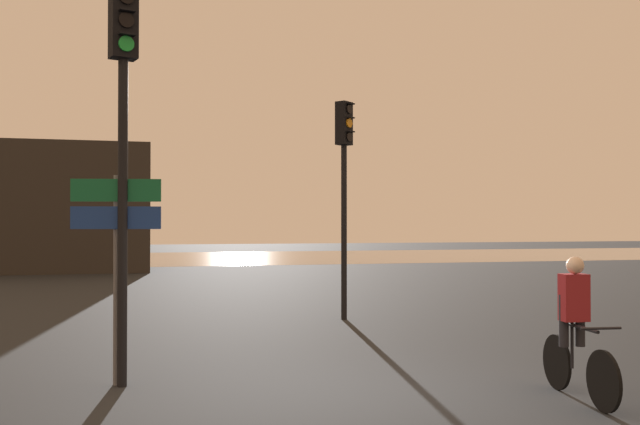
# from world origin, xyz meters

# --- Properties ---
(ground_plane) EXTENTS (120.00, 120.00, 0.00)m
(ground_plane) POSITION_xyz_m (0.00, 0.00, 0.00)
(ground_plane) COLOR black
(water_strip) EXTENTS (80.00, 16.00, 0.01)m
(water_strip) POSITION_xyz_m (0.00, 33.43, 0.00)
(water_strip) COLOR gray
(water_strip) RESTS_ON ground
(distant_building) EXTENTS (8.22, 4.00, 5.26)m
(distant_building) POSITION_xyz_m (-6.48, 23.43, 2.63)
(distant_building) COLOR #2D2823
(distant_building) RESTS_ON ground
(traffic_light_center) EXTENTS (0.41, 0.42, 4.53)m
(traffic_light_center) POSITION_xyz_m (1.37, 6.41, 3.15)
(traffic_light_center) COLOR black
(traffic_light_center) RESTS_ON ground
(traffic_light_near_left) EXTENTS (0.38, 0.39, 4.93)m
(traffic_light_near_left) POSITION_xyz_m (-2.95, 1.25, 3.40)
(traffic_light_near_left) COLOR black
(traffic_light_near_left) RESTS_ON ground
(direction_sign_post) EXTENTS (1.09, 0.23, 2.60)m
(direction_sign_post) POSITION_xyz_m (-3.03, 1.33, 1.79)
(direction_sign_post) COLOR slate
(direction_sign_post) RESTS_ON ground
(cyclist) EXTENTS (0.46, 1.71, 1.62)m
(cyclist) POSITION_xyz_m (2.09, -0.65, 0.82)
(cyclist) COLOR black
(cyclist) RESTS_ON ground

